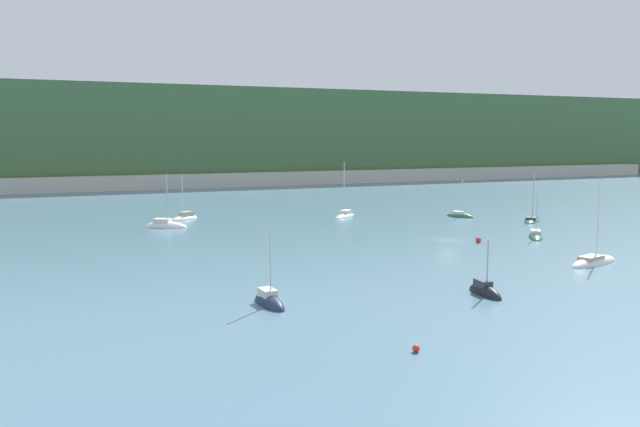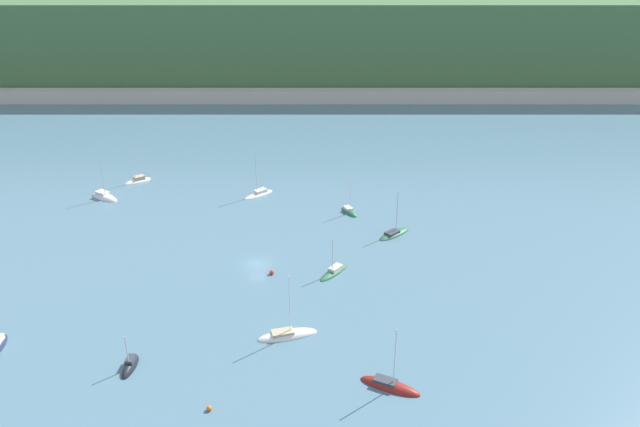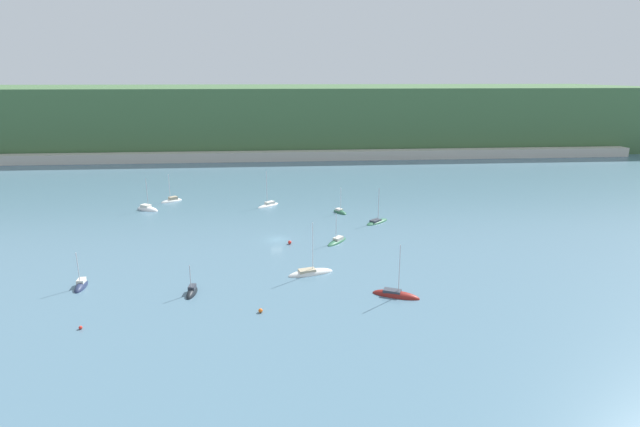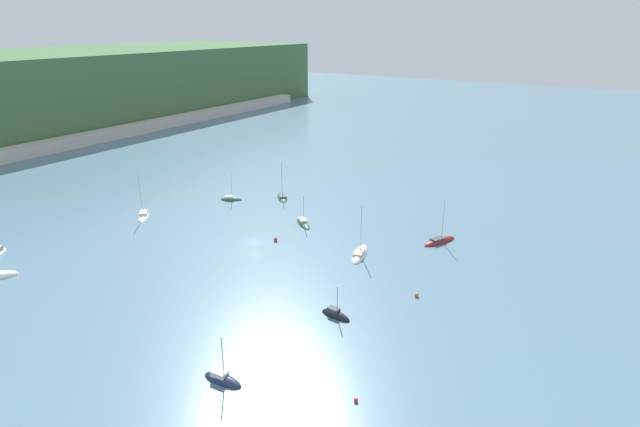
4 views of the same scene
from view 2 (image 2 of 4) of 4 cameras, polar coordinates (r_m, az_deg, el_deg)
ground_plane at (r=104.34m, az=-5.92°, el=-4.66°), size 600.00×600.00×0.00m
hillside_ridge at (r=241.96m, az=-2.75°, el=16.37°), size 354.44×87.62×28.54m
shore_town_strip at (r=198.19m, az=-3.24°, el=10.68°), size 301.27×6.00×3.75m
sailboat_0 at (r=87.42m, az=-3.16°, el=-11.10°), size 8.67×4.39×10.39m
sailboat_1 at (r=121.86m, az=2.53°, el=0.14°), size 3.92×5.36×7.43m
sailboat_2 at (r=130.11m, az=-5.77°, el=1.75°), size 6.62×6.29×10.20m
sailboat_3 at (r=79.69m, az=6.26°, el=-15.45°), size 7.86×5.10×9.64m
sailboat_5 at (r=101.39m, az=1.13°, el=-5.41°), size 5.63×6.42×7.07m
sailboat_6 at (r=114.10m, az=6.65°, el=-1.87°), size 7.14×6.69×8.98m
sailboat_7 at (r=85.59m, az=-17.08°, el=-13.27°), size 1.84×4.86×5.92m
sailboat_8 at (r=141.79m, az=-16.48°, el=2.83°), size 6.19×5.39×8.37m
sailboat_9 at (r=135.50m, az=-19.25°, el=1.37°), size 7.10×5.80×9.48m
mooring_buoy_0 at (r=101.21m, az=-4.58°, el=-5.38°), size 0.75×0.75×0.75m
mooring_buoy_2 at (r=77.19m, az=-10.22°, el=-17.13°), size 0.65×0.65×0.65m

